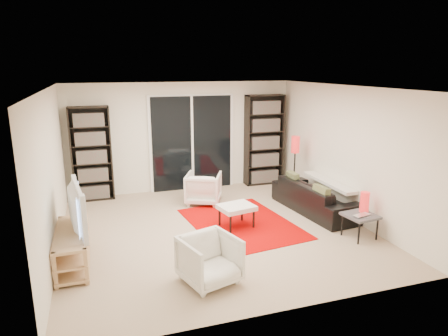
{
  "coord_description": "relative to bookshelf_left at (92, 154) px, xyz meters",
  "views": [
    {
      "loc": [
        -1.84,
        -6.12,
        2.72
      ],
      "look_at": [
        0.25,
        0.3,
        1.0
      ],
      "focal_mm": 32.0,
      "sensor_mm": 36.0,
      "label": 1
    }
  ],
  "objects": [
    {
      "name": "floor",
      "position": [
        1.95,
        -2.33,
        -0.98
      ],
      "size": [
        5.0,
        5.0,
        0.0
      ],
      "primitive_type": "plane",
      "color": "tan",
      "rests_on": "ground"
    },
    {
      "name": "wall_back",
      "position": [
        1.95,
        0.17,
        0.22
      ],
      "size": [
        5.0,
        0.02,
        2.4
      ],
      "primitive_type": "cube",
      "color": "silver",
      "rests_on": "ground"
    },
    {
      "name": "wall_front",
      "position": [
        1.95,
        -4.83,
        0.22
      ],
      "size": [
        5.0,
        0.02,
        2.4
      ],
      "primitive_type": "cube",
      "color": "silver",
      "rests_on": "ground"
    },
    {
      "name": "wall_left",
      "position": [
        -0.55,
        -2.33,
        0.22
      ],
      "size": [
        0.02,
        5.0,
        2.4
      ],
      "primitive_type": "cube",
      "color": "silver",
      "rests_on": "ground"
    },
    {
      "name": "wall_right",
      "position": [
        4.45,
        -2.33,
        0.22
      ],
      "size": [
        0.02,
        5.0,
        2.4
      ],
      "primitive_type": "cube",
      "color": "silver",
      "rests_on": "ground"
    },
    {
      "name": "ceiling",
      "position": [
        1.95,
        -2.33,
        1.42
      ],
      "size": [
        5.0,
        5.0,
        0.02
      ],
      "primitive_type": "cube",
      "color": "white",
      "rests_on": "wall_back"
    },
    {
      "name": "sliding_door",
      "position": [
        2.15,
        0.13,
        0.07
      ],
      "size": [
        1.92,
        0.08,
        2.16
      ],
      "color": "white",
      "rests_on": "ground"
    },
    {
      "name": "bookshelf_left",
      "position": [
        0.0,
        0.0,
        0.0
      ],
      "size": [
        0.8,
        0.3,
        1.95
      ],
      "color": "black",
      "rests_on": "ground"
    },
    {
      "name": "bookshelf_right",
      "position": [
        3.85,
        -0.0,
        0.07
      ],
      "size": [
        0.9,
        0.3,
        2.1
      ],
      "color": "black",
      "rests_on": "ground"
    },
    {
      "name": "tv_stand",
      "position": [
        -0.32,
        -2.9,
        -0.71
      ],
      "size": [
        0.43,
        1.34,
        0.5
      ],
      "color": "tan",
      "rests_on": "floor"
    },
    {
      "name": "tv",
      "position": [
        -0.3,
        -2.9,
        -0.14
      ],
      "size": [
        0.3,
        1.16,
        0.66
      ],
      "primitive_type": "imported",
      "rotation": [
        0.0,
        0.0,
        1.7
      ],
      "color": "black",
      "rests_on": "tv_stand"
    },
    {
      "name": "rug",
      "position": [
        2.46,
        -2.23,
        -0.97
      ],
      "size": [
        1.92,
        2.43,
        0.01
      ],
      "primitive_type": "cube",
      "rotation": [
        0.0,
        0.0,
        0.12
      ],
      "color": "#B50100",
      "rests_on": "floor"
    },
    {
      "name": "sofa",
      "position": [
        4.04,
        -2.06,
        -0.69
      ],
      "size": [
        0.98,
        2.05,
        0.58
      ],
      "primitive_type": "imported",
      "rotation": [
        0.0,
        0.0,
        1.68
      ],
      "color": "black",
      "rests_on": "floor"
    },
    {
      "name": "armchair_back",
      "position": [
        2.12,
        -0.93,
        -0.66
      ],
      "size": [
        0.9,
        0.91,
        0.63
      ],
      "primitive_type": "imported",
      "rotation": [
        0.0,
        0.0,
        2.72
      ],
      "color": "silver",
      "rests_on": "floor"
    },
    {
      "name": "armchair_front",
      "position": [
        1.38,
        -3.96,
        -0.66
      ],
      "size": [
        0.84,
        0.85,
        0.62
      ],
      "primitive_type": "imported",
      "rotation": [
        0.0,
        0.0,
        0.29
      ],
      "color": "silver",
      "rests_on": "floor"
    },
    {
      "name": "ottoman",
      "position": [
        2.33,
        -2.34,
        -0.63
      ],
      "size": [
        0.66,
        0.58,
        0.4
      ],
      "color": "silver",
      "rests_on": "floor"
    },
    {
      "name": "side_table",
      "position": [
        4.09,
        -3.37,
        -0.62
      ],
      "size": [
        0.54,
        0.54,
        0.4
      ],
      "color": "#4A4A4F",
      "rests_on": "floor"
    },
    {
      "name": "laptop",
      "position": [
        4.08,
        -3.48,
        -0.56
      ],
      "size": [
        0.35,
        0.26,
        0.02
      ],
      "primitive_type": "imported",
      "rotation": [
        0.0,
        0.0,
        0.23
      ],
      "color": "silver",
      "rests_on": "side_table"
    },
    {
      "name": "table_lamp",
      "position": [
        4.22,
        -3.27,
        -0.41
      ],
      "size": [
        0.15,
        0.15,
        0.33
      ],
      "primitive_type": "cylinder",
      "color": "red",
      "rests_on": "side_table"
    },
    {
      "name": "floor_lamp",
      "position": [
        4.12,
        -1.03,
        0.0
      ],
      "size": [
        0.19,
        0.19,
        1.3
      ],
      "color": "black",
      "rests_on": "floor"
    }
  ]
}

